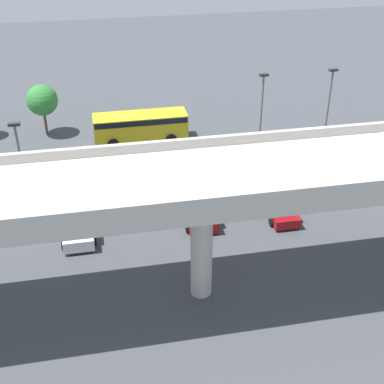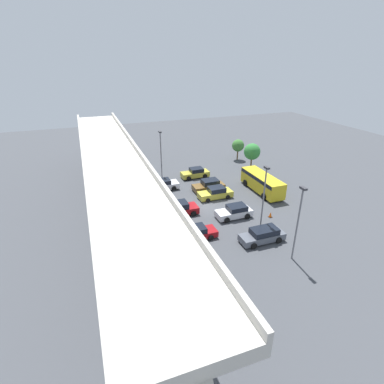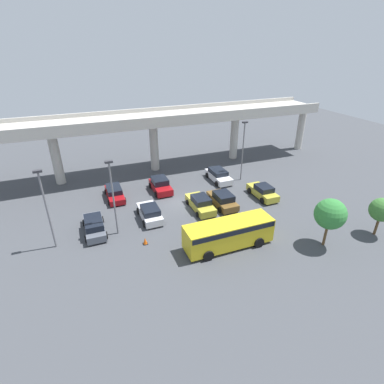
{
  "view_description": "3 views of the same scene",
  "coord_description": "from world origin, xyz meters",
  "views": [
    {
      "loc": [
        4.98,
        34.26,
        20.95
      ],
      "look_at": [
        -1.34,
        1.83,
        0.87
      ],
      "focal_mm": 50.0,
      "sensor_mm": 36.0,
      "label": 1
    },
    {
      "loc": [
        -32.64,
        14.1,
        18.13
      ],
      "look_at": [
        1.44,
        1.51,
        1.47
      ],
      "focal_mm": 28.0,
      "sensor_mm": 36.0,
      "label": 2
    },
    {
      "loc": [
        -10.26,
        -28.79,
        16.88
      ],
      "look_at": [
        1.59,
        0.79,
        0.85
      ],
      "focal_mm": 28.0,
      "sensor_mm": 36.0,
      "label": 3
    }
  ],
  "objects": [
    {
      "name": "tree_front_left",
      "position": [
        9.51,
        -12.28,
        3.28
      ],
      "size": [
        2.77,
        2.77,
        4.68
      ],
      "color": "brown",
      "rests_on": "ground_plane"
    },
    {
      "name": "highway_overpass",
      "position": [
        0.0,
        11.4,
        6.85
      ],
      "size": [
        53.18,
        6.37,
        8.35
      ],
      "color": "#BCB7AD",
      "rests_on": "ground_plane"
    },
    {
      "name": "traffic_cone",
      "position": [
        -5.84,
        -6.04,
        0.33
      ],
      "size": [
        0.44,
        0.44,
        0.7
      ],
      "color": "black",
      "rests_on": "ground_plane"
    },
    {
      "name": "parked_car_5",
      "position": [
        4.18,
        -2.15,
        0.76
      ],
      "size": [
        2.19,
        4.64,
        1.64
      ],
      "rotation": [
        0.0,
        0.0,
        1.57
      ],
      "color": "brown",
      "rests_on": "ground_plane"
    },
    {
      "name": "parked_car_7",
      "position": [
        9.62,
        -2.08,
        0.74
      ],
      "size": [
        2.06,
        4.5,
        1.59
      ],
      "rotation": [
        0.0,
        0.0,
        1.57
      ],
      "color": "gold",
      "rests_on": "ground_plane"
    },
    {
      "name": "lamp_post_near_aisle",
      "position": [
        -13.57,
        -3.36,
        4.48
      ],
      "size": [
        0.7,
        0.35,
        7.61
      ],
      "color": "slate",
      "rests_on": "ground_plane"
    },
    {
      "name": "parked_car_6",
      "position": [
        6.83,
        4.27,
        0.75
      ],
      "size": [
        2.21,
        4.84,
        1.54
      ],
      "rotation": [
        0.0,
        0.0,
        -1.57
      ],
      "color": "silver",
      "rests_on": "ground_plane"
    },
    {
      "name": "parked_car_3",
      "position": [
        -1.34,
        4.14,
        0.79
      ],
      "size": [
        2.24,
        4.35,
        1.68
      ],
      "rotation": [
        0.0,
        0.0,
        -1.57
      ],
      "color": "maroon",
      "rests_on": "ground_plane"
    },
    {
      "name": "lamp_post_by_overpass",
      "position": [
        -7.92,
        -3.31,
        4.48
      ],
      "size": [
        0.7,
        0.35,
        7.6
      ],
      "color": "slate",
      "rests_on": "ground_plane"
    },
    {
      "name": "ground_plane",
      "position": [
        0.0,
        0.0,
        0.0
      ],
      "size": [
        111.36,
        111.36,
        0.0
      ],
      "primitive_type": "plane",
      "color": "#424449"
    },
    {
      "name": "parked_car_1",
      "position": [
        -7.0,
        4.36,
        0.67
      ],
      "size": [
        2.03,
        4.82,
        1.4
      ],
      "rotation": [
        0.0,
        0.0,
        -1.57
      ],
      "color": "maroon",
      "rests_on": "ground_plane"
    },
    {
      "name": "tree_front_centre",
      "position": [
        15.4,
        -12.82,
        2.74
      ],
      "size": [
        2.27,
        2.27,
        3.89
      ],
      "color": "brown",
      "rests_on": "ground_plane"
    },
    {
      "name": "parked_car_0",
      "position": [
        -9.99,
        -2.26,
        0.74
      ],
      "size": [
        2.06,
        4.88,
        1.52
      ],
      "rotation": [
        0.0,
        0.0,
        1.57
      ],
      "color": "#515660",
      "rests_on": "ground_plane"
    },
    {
      "name": "lamp_post_mid_lot",
      "position": [
        9.81,
        3.43,
        4.68
      ],
      "size": [
        0.7,
        0.35,
        7.98
      ],
      "color": "slate",
      "rests_on": "ground_plane"
    },
    {
      "name": "shuttle_bus",
      "position": [
        1.16,
        -9.16,
        1.52
      ],
      "size": [
        8.2,
        2.68,
        2.52
      ],
      "color": "gold",
      "rests_on": "ground_plane"
    },
    {
      "name": "parked_car_4",
      "position": [
        1.5,
        -1.98,
        0.73
      ],
      "size": [
        2.12,
        4.79,
        1.6
      ],
      "rotation": [
        0.0,
        0.0,
        1.57
      ],
      "color": "gold",
      "rests_on": "ground_plane"
    },
    {
      "name": "parked_car_2",
      "position": [
        -4.28,
        -1.89,
        0.74
      ],
      "size": [
        2.12,
        4.42,
        1.55
      ],
      "rotation": [
        0.0,
        0.0,
        1.57
      ],
      "color": "silver",
      "rests_on": "ground_plane"
    }
  ]
}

